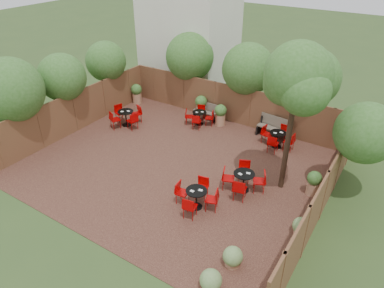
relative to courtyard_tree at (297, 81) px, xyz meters
The scene contains 13 objects.
ground 6.17m from the courtyard_tree, 166.35° to the right, with size 80.00×80.00×0.00m, color #354F23.
courtyard_paving 6.16m from the courtyard_tree, 166.35° to the right, with size 12.00×10.00×0.02m, color #341A15.
fence_back 6.71m from the courtyard_tree, 136.94° to the left, with size 12.00×0.08×2.00m, color brown.
fence_left 10.83m from the courtyard_tree, behind, with size 0.08×10.00×2.00m, color brown.
fence_right 3.92m from the courtyard_tree, 30.47° to the right, with size 0.08×10.00×2.00m, color brown.
neighbour_building 11.19m from the courtyard_tree, 141.46° to the left, with size 5.00×4.00×8.00m, color silver.
overhang_foliage 6.47m from the courtyard_tree, 162.81° to the left, with size 15.77×11.08×2.79m.
courtyard_tree is the anchor object (origin of this frame).
park_bench_left 7.64m from the courtyard_tree, 146.92° to the left, with size 1.38×0.48×0.85m.
park_bench_right 5.52m from the courtyard_tree, 115.40° to the left, with size 1.69×0.74×1.01m.
bistro_tables 5.38m from the courtyard_tree, behind, with size 9.06×7.15×0.91m.
planters 7.11m from the courtyard_tree, 152.44° to the left, with size 11.64×4.06×1.15m.
low_shrubs 5.82m from the courtyard_tree, 83.30° to the right, with size 2.00×4.03×0.67m.
Camera 1 is at (7.36, -10.22, 8.53)m, focal length 33.36 mm.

